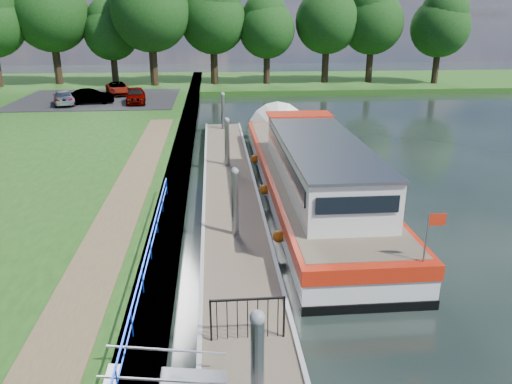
{
  "coord_description": "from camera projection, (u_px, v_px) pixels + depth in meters",
  "views": [
    {
      "loc": [
        -0.7,
        -8.24,
        8.01
      ],
      "look_at": [
        0.9,
        10.21,
        1.4
      ],
      "focal_mm": 35.0,
      "sensor_mm": 36.0,
      "label": 1
    }
  ],
  "objects": [
    {
      "name": "car_b",
      "position": [
        91.0,
        96.0,
        42.19
      ],
      "size": [
        3.94,
        1.94,
        1.24
      ],
      "primitive_type": "imported",
      "rotation": [
        0.0,
        0.0,
        1.74
      ],
      "color": "#999999",
      "rests_on": "carpark"
    },
    {
      "name": "footpath",
      "position": [
        110.0,
        234.0,
        17.36
      ],
      "size": [
        1.6,
        40.0,
        0.05
      ],
      "primitive_type": "cube",
      "color": "brown",
      "rests_on": "riverbank"
    },
    {
      "name": "car_c",
      "position": [
        64.0,
        97.0,
        41.85
      ],
      "size": [
        2.71,
        4.4,
        1.19
      ],
      "primitive_type": "imported",
      "rotation": [
        0.0,
        0.0,
        3.41
      ],
      "color": "#999999",
      "rests_on": "carpark"
    },
    {
      "name": "barge",
      "position": [
        306.0,
        170.0,
        23.56
      ],
      "size": [
        4.36,
        21.15,
        4.78
      ],
      "color": "black",
      "rests_on": "ground"
    },
    {
      "name": "pontoon",
      "position": [
        231.0,
        197.0,
        22.62
      ],
      "size": [
        2.5,
        30.0,
        0.56
      ],
      "color": "brown",
      "rests_on": "ground"
    },
    {
      "name": "bank_edge",
      "position": [
        177.0,
        181.0,
        24.22
      ],
      "size": [
        1.1,
        90.0,
        0.78
      ],
      "primitive_type": "cube",
      "color": "#473D2D",
      "rests_on": "ground"
    },
    {
      "name": "gate_panel",
      "position": [
        248.0,
        313.0,
        12.16
      ],
      "size": [
        1.85,
        0.05,
        1.15
      ],
      "color": "black",
      "rests_on": "ground"
    },
    {
      "name": "car_d",
      "position": [
        118.0,
        88.0,
        47.01
      ],
      "size": [
        3.08,
        4.58,
        1.17
      ],
      "primitive_type": "imported",
      "rotation": [
        0.0,
        0.0,
        0.3
      ],
      "color": "#999999",
      "rests_on": "carpark"
    },
    {
      "name": "car_a",
      "position": [
        136.0,
        95.0,
        42.48
      ],
      "size": [
        1.99,
        4.09,
        1.34
      ],
      "primitive_type": "imported",
      "rotation": [
        0.0,
        0.0,
        0.11
      ],
      "color": "#999999",
      "rests_on": "carpark"
    },
    {
      "name": "carpark",
      "position": [
        98.0,
        99.0,
        44.97
      ],
      "size": [
        14.0,
        12.0,
        0.06
      ],
      "primitive_type": "cube",
      "color": "black",
      "rests_on": "riverbank"
    },
    {
      "name": "blue_fence",
      "position": [
        137.0,
        295.0,
        12.63
      ],
      "size": [
        0.04,
        18.04,
        0.72
      ],
      "color": "#0C2DBF",
      "rests_on": "riverbank"
    },
    {
      "name": "far_bank",
      "position": [
        318.0,
        82.0,
        60.15
      ],
      "size": [
        60.0,
        18.0,
        0.6
      ],
      "primitive_type": "cube",
      "color": "#1D4814",
      "rests_on": "ground"
    },
    {
      "name": "horizon_trees",
      "position": [
        202.0,
        15.0,
        53.35
      ],
      "size": [
        54.38,
        10.03,
        12.87
      ],
      "color": "#332316",
      "rests_on": "ground"
    },
    {
      "name": "mooring_piles",
      "position": [
        230.0,
        174.0,
        22.25
      ],
      "size": [
        0.3,
        27.3,
        3.55
      ],
      "color": "gray",
      "rests_on": "ground"
    },
    {
      "name": "gangway",
      "position": [
        167.0,
        383.0,
        10.59
      ],
      "size": [
        2.58,
        1.0,
        0.92
      ],
      "color": "#A5A8AD",
      "rests_on": "ground"
    }
  ]
}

